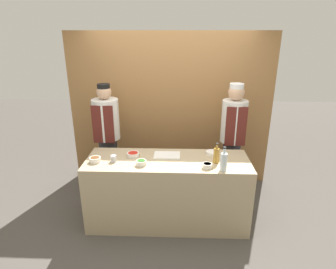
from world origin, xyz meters
name	(u,v)px	position (x,y,z in m)	size (l,w,h in m)	color
ground_plane	(168,219)	(0.00, 0.00, 0.00)	(14.00, 14.00, 0.00)	#4C4742
cabinet_wall	(170,110)	(0.00, 1.21, 1.20)	(3.16, 0.18, 2.40)	olive
counter	(168,191)	(0.00, 0.00, 0.44)	(2.03, 0.70, 0.89)	tan
sauce_bowl_red	(133,154)	(-0.44, 0.09, 0.91)	(0.15, 0.15, 0.05)	white
sauce_bowl_brown	(95,159)	(-0.88, -0.10, 0.92)	(0.14, 0.14, 0.06)	white
sauce_bowl_purple	(212,153)	(0.57, 0.17, 0.91)	(0.16, 0.16, 0.05)	white
sauce_bowl_yellow	(207,165)	(0.47, -0.21, 0.92)	(0.11, 0.11, 0.06)	white
sauce_bowl_green	(141,163)	(-0.31, -0.16, 0.92)	(0.12, 0.12, 0.06)	white
cutting_board	(167,155)	(-0.01, 0.10, 0.90)	(0.33, 0.22, 0.02)	white
bottle_vinegar	(216,155)	(0.59, -0.06, 0.99)	(0.07, 0.07, 0.25)	olive
bottle_clear	(224,161)	(0.64, -0.27, 1.00)	(0.08, 0.08, 0.29)	silver
cup_steel	(114,159)	(-0.65, -0.08, 0.93)	(0.07, 0.07, 0.08)	#B7B7BC
chef_left	(107,137)	(-0.92, 0.69, 0.92)	(0.38, 0.38, 1.70)	#28282D
chef_right	(233,137)	(0.92, 0.69, 0.94)	(0.36, 0.36, 1.72)	#28282D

